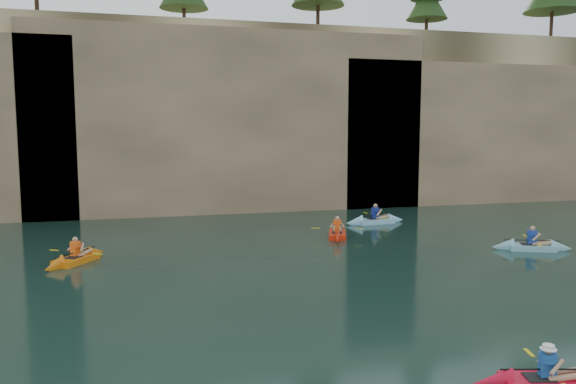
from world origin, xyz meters
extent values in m
plane|color=black|center=(0.00, 0.00, 0.00)|extent=(160.00, 160.00, 0.00)
cube|color=tan|center=(0.00, 30.00, 6.00)|extent=(70.00, 16.00, 12.00)
cube|color=tan|center=(2.00, 22.60, 5.70)|extent=(24.00, 2.40, 11.40)
cube|color=tan|center=(22.00, 22.60, 4.92)|extent=(26.00, 2.40, 9.84)
cube|color=black|center=(-4.00, 21.95, 1.60)|extent=(3.50, 1.00, 3.20)
cube|color=black|center=(10.00, 21.95, 2.25)|extent=(5.00, 1.00, 4.50)
cube|color=red|center=(3.88, -2.77, 0.13)|extent=(2.46, 1.31, 0.27)
cone|color=red|center=(2.81, -2.49, 0.13)|extent=(0.98, 0.89, 0.70)
cube|color=black|center=(3.73, -2.73, 0.24)|extent=(0.64, 0.56, 0.04)
cube|color=#1C4E9C|center=(3.88, -2.77, 0.49)|extent=(0.34, 0.27, 0.45)
sphere|color=tan|center=(3.88, -2.77, 0.82)|extent=(0.19, 0.19, 0.19)
cylinder|color=black|center=(3.88, -2.77, 0.41)|extent=(1.82, 0.51, 0.04)
cube|color=yellow|center=(4.09, -1.96, 0.41)|extent=(0.18, 0.43, 0.02)
cylinder|color=white|center=(3.88, -2.77, 0.85)|extent=(0.32, 0.32, 0.09)
cube|color=orange|center=(-6.20, 10.84, 0.14)|extent=(2.10, 2.55, 0.28)
cone|color=orange|center=(-5.52, 11.82, 0.14)|extent=(1.14, 1.17, 0.76)
cone|color=orange|center=(-6.88, 9.85, 0.14)|extent=(1.14, 1.17, 0.76)
cube|color=black|center=(-6.29, 10.71, 0.25)|extent=(0.70, 0.72, 0.04)
cube|color=#FF5E15|center=(-6.20, 10.84, 0.54)|extent=(0.38, 0.41, 0.51)
sphere|color=tan|center=(-6.20, 10.84, 0.91)|extent=(0.21, 0.21, 0.21)
cylinder|color=black|center=(-6.20, 10.84, 0.42)|extent=(1.31, 1.87, 0.04)
cube|color=yellow|center=(-7.05, 11.42, 0.42)|extent=(0.39, 0.30, 0.02)
cube|color=yellow|center=(-5.36, 10.25, 0.42)|extent=(0.39, 0.30, 0.02)
cube|color=#7DB6D1|center=(12.23, 8.15, 0.14)|extent=(2.64, 1.70, 0.29)
cone|color=#7DB6D1|center=(13.33, 7.70, 0.14)|extent=(1.12, 1.06, 0.78)
cone|color=#7DB6D1|center=(11.13, 8.60, 0.14)|extent=(1.12, 1.06, 0.78)
cube|color=black|center=(12.09, 8.21, 0.26)|extent=(0.69, 0.66, 0.04)
cube|color=#1C3B9C|center=(12.23, 8.15, 0.56)|extent=(0.41, 0.35, 0.52)
sphere|color=tan|center=(12.23, 8.15, 0.93)|extent=(0.22, 0.22, 0.22)
cylinder|color=black|center=(12.23, 8.15, 0.43)|extent=(2.15, 0.90, 0.04)
cube|color=yellow|center=(12.63, 9.12, 0.43)|extent=(0.23, 0.42, 0.02)
cube|color=yellow|center=(11.84, 7.17, 0.43)|extent=(0.23, 0.42, 0.02)
cube|color=red|center=(5.27, 13.03, 0.14)|extent=(1.62, 2.73, 0.28)
cone|color=red|center=(5.68, 14.19, 0.14)|extent=(1.02, 1.12, 0.75)
cone|color=red|center=(4.85, 11.87, 0.14)|extent=(1.02, 1.12, 0.75)
cube|color=black|center=(5.22, 12.89, 0.25)|extent=(0.63, 0.68, 0.04)
cube|color=#F75214|center=(5.27, 13.03, 0.54)|extent=(0.32, 0.40, 0.50)
sphere|color=tan|center=(5.27, 13.03, 0.90)|extent=(0.21, 0.21, 0.21)
cylinder|color=black|center=(5.27, 13.03, 0.42)|extent=(0.78, 2.11, 0.04)
cube|color=yellow|center=(4.31, 13.37, 0.42)|extent=(0.42, 0.22, 0.02)
cube|color=yellow|center=(6.23, 12.69, 0.42)|extent=(0.42, 0.22, 0.02)
cube|color=#91C9F3|center=(8.57, 16.07, 0.15)|extent=(2.78, 1.11, 0.30)
cone|color=#91C9F3|center=(9.84, 16.19, 0.15)|extent=(1.03, 0.90, 0.81)
cone|color=#91C9F3|center=(7.30, 15.94, 0.15)|extent=(1.03, 0.90, 0.81)
cube|color=black|center=(8.42, 16.05, 0.27)|extent=(0.60, 0.56, 0.04)
cube|color=navy|center=(8.57, 16.07, 0.58)|extent=(0.39, 0.27, 0.54)
sphere|color=tan|center=(8.57, 16.07, 0.97)|extent=(0.23, 0.23, 0.23)
cylinder|color=black|center=(8.57, 16.07, 0.44)|extent=(2.38, 0.28, 0.04)
cube|color=yellow|center=(8.46, 17.16, 0.44)|extent=(0.12, 0.43, 0.02)
cube|color=yellow|center=(8.68, 14.98, 0.44)|extent=(0.12, 0.43, 0.02)
camera|label=1|loc=(-3.86, -11.67, 5.16)|focal=35.00mm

